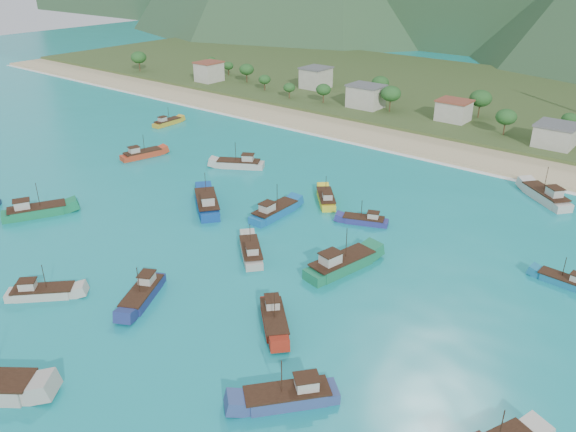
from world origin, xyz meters
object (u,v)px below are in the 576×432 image
Objects in this scene: boat_17 at (240,164)px; boat_19 at (546,196)px; boat_3 at (167,123)px; boat_14 at (36,211)px; boat_12 at (142,155)px; boat_0 at (42,293)px; boat_15 at (341,265)px; boat_24 at (289,397)px; boat_16 at (565,282)px; boat_21 at (143,294)px; boat_2 at (326,199)px; boat_7 at (364,221)px; boat_13 at (251,252)px; boat_26 at (274,320)px; boat_25 at (274,212)px; boat_8 at (207,204)px.

boat_17 is 67.12m from boat_19.
boat_3 is 64.27m from boat_14.
boat_3 is at bearing 141.19° from boat_12.
boat_0 reaches higher than boat_3.
boat_15 is (57.55, 19.45, 0.11)m from boat_14.
boat_3 is at bearing 6.43° from boat_24.
boat_12 is 36.15m from boat_14.
boat_15 reaches higher than boat_0.
boat_17 is (-74.41, 7.07, 0.29)m from boat_16.
boat_21 is at bearing 19.39° from boat_14.
boat_14 is (11.27, -34.35, 0.17)m from boat_12.
boat_2 is 45.63m from boat_21.
boat_7 is 0.93× the size of boat_13.
boat_2 is 0.99× the size of boat_26.
boat_15 is 1.17× the size of boat_25.
boat_15 is 1.55× the size of boat_16.
boat_0 is at bearing -167.69° from boat_13.
boat_3 is 0.98× the size of boat_13.
boat_13 is (2.93, -26.16, 0.03)m from boat_2.
boat_3 is at bearing 41.75° from boat_17.
boat_8 reaches higher than boat_19.
boat_25 reaches higher than boat_7.
boat_12 reaches higher than boat_0.
boat_25 is (-6.98, 14.54, 0.14)m from boat_13.
boat_13 is 0.79× the size of boat_19.
boat_24 is (29.88, -3.13, 0.05)m from boat_21.
boat_2 is at bearing -5.32° from boat_8.
boat_24 is at bearing -163.37° from boat_17.
boat_26 is at bearing -82.67° from boat_8.
boat_24 is (80.42, -42.99, 0.07)m from boat_12.
boat_16 is at bearing -20.47° from boat_13.
boat_25 is (23.60, -15.61, 0.03)m from boat_17.
boat_26 is (15.14, -12.24, -0.01)m from boat_13.
boat_25 reaches higher than boat_16.
boat_21 reaches higher than boat_16.
boat_26 is at bearing -3.35° from boat_24.
boat_3 is 103.43m from boat_26.
boat_26 is at bearing 173.19° from boat_21.
boat_3 is 1.08× the size of boat_16.
boat_16 is at bearing -110.96° from boat_7.
boat_13 is at bearing -170.47° from boat_19.
boat_14 is at bearing -148.72° from boat_15.
boat_26 is (-28.70, -35.32, 0.16)m from boat_16.
boat_0 is at bearing 132.48° from boat_7.
boat_19 reaches higher than boat_25.
boat_15 is (86.32, -38.03, 0.38)m from boat_3.
boat_15 is (14.35, 5.50, 0.30)m from boat_13.
boat_17 is at bearing 101.39° from boat_14.
boat_7 is 0.74× the size of boat_19.
boat_3 is (-55.94, 71.92, -0.05)m from boat_0.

